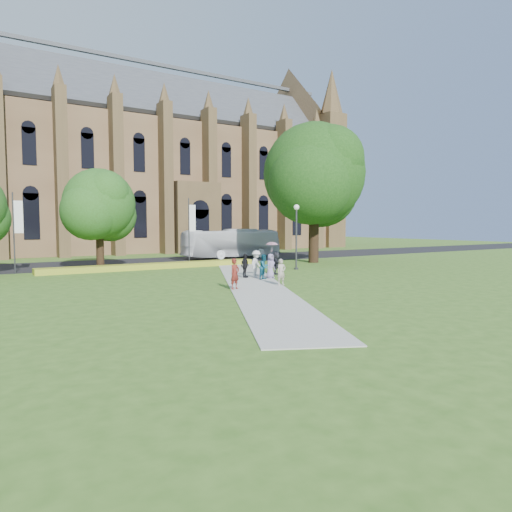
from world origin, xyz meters
TOP-DOWN VIEW (x-y plane):
  - ground at (0.00, 0.00)m, footprint 160.00×160.00m
  - road at (0.00, 20.00)m, footprint 160.00×10.00m
  - footpath at (0.00, 1.00)m, footprint 15.58×28.54m
  - flower_hedge at (-2.00, 13.20)m, footprint 18.00×1.40m
  - cathedral at (10.00, 39.73)m, footprint 52.60×18.25m
  - streetlamp at (7.50, 6.50)m, footprint 0.44×0.44m
  - large_tree at (13.00, 11.00)m, footprint 9.60×9.60m
  - street_tree_1 at (-6.00, 14.50)m, footprint 5.60×5.60m
  - banner_pole_0 at (2.11, 15.20)m, footprint 0.70×0.10m
  - banner_pole_1 at (-11.89, 15.20)m, footprint 0.70×0.10m
  - tour_coach at (9.24, 20.23)m, footprint 11.40×3.42m
  - pedestrian_0 at (-2.33, -0.78)m, footprint 0.71×0.57m
  - pedestrian_1 at (1.52, 2.10)m, footprint 0.99×0.89m
  - pedestrian_2 at (1.65, 3.29)m, footprint 1.37×1.23m
  - pedestrian_3 at (0.94, 3.61)m, footprint 1.02×0.83m
  - pedestrian_4 at (2.23, 2.40)m, footprint 0.94×0.79m
  - pedestrian_5 at (3.93, 4.21)m, footprint 1.29×1.53m
  - pedestrian_6 at (0.82, -0.82)m, footprint 0.60×0.42m
  - parasol at (2.41, 2.50)m, footprint 0.89×0.89m

SIDE VIEW (x-z plane):
  - ground at x=0.00m, z-range 0.00..0.00m
  - road at x=0.00m, z-range 0.00..0.02m
  - footpath at x=0.00m, z-range 0.00..0.04m
  - flower_hedge at x=-2.00m, z-range 0.00..0.45m
  - pedestrian_6 at x=0.82m, z-range 0.04..1.60m
  - pedestrian_3 at x=0.94m, z-range 0.04..1.66m
  - pedestrian_4 at x=2.23m, z-range 0.04..1.69m
  - pedestrian_5 at x=3.93m, z-range 0.04..1.69m
  - pedestrian_1 at x=1.52m, z-range 0.04..1.70m
  - pedestrian_0 at x=-2.33m, z-range 0.04..1.75m
  - pedestrian_2 at x=1.65m, z-range 0.04..1.88m
  - tour_coach at x=9.24m, z-range 0.02..3.15m
  - parasol at x=2.41m, z-range 1.69..2.39m
  - streetlamp at x=7.50m, z-range 0.68..5.92m
  - banner_pole_0 at x=2.11m, z-range 0.39..6.39m
  - banner_pole_1 at x=-11.89m, z-range 0.39..6.39m
  - street_tree_1 at x=-6.00m, z-range 1.20..9.25m
  - large_tree at x=13.00m, z-range 1.77..14.97m
  - cathedral at x=10.00m, z-range -1.02..26.98m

